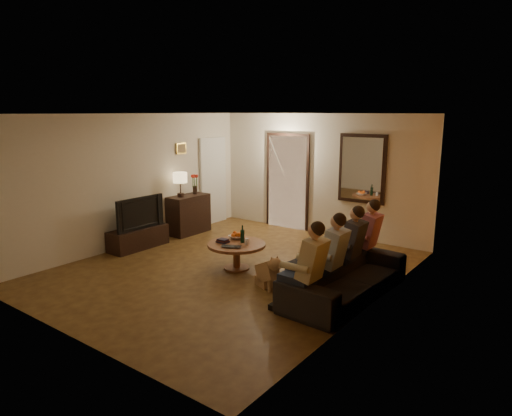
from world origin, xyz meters
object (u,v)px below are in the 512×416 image
Objects in this scene: table_lamp at (180,184)px; wine_bottle at (242,234)px; person_a at (308,273)px; person_c at (349,251)px; tv at (137,212)px; tv_stand at (138,238)px; person_b at (330,261)px; sofa at (345,275)px; dresser at (189,214)px; coffee_table at (237,256)px; laptop at (230,247)px; bowl at (236,237)px; dog at (268,270)px; person_d at (365,242)px.

wine_bottle is at bearing -20.10° from table_lamp.
person_a is 1.20m from person_c.
tv is at bearing -172.44° from wine_bottle.
tv_stand is at bearing 170.76° from person_a.
person_b is 1.91m from wine_bottle.
tv reaches higher than sofa.
table_lamp is at bearing 159.90° from wine_bottle.
coffee_table is (2.32, -1.19, -0.20)m from dresser.
laptop is at bearing 161.09° from person_a.
table_lamp is at bearing 171.02° from person_c.
person_a reaches higher than bowl.
laptop is at bearing 101.61° from sofa.
person_a reaches higher than laptop.
sofa is 1.90× the size of person_c.
tv reaches higher than laptop.
wine_bottle is (0.05, 0.10, 0.38)m from coffee_table.
wine_bottle reaches higher than tv_stand.
coffee_table is at bearing -22.64° from table_lamp.
dog is at bearing -29.17° from bowl.
coffee_table is at bearing 93.31° from sofa.
bowl is at bearing -177.89° from person_c.
sofa is at bearing -87.21° from tv.
coffee_table is (-2.02, 0.00, -0.11)m from sofa.
dresser is 4.25m from person_d.
person_d is at bearing 7.45° from laptop.
table_lamp reaches higher than dog.
wine_bottle is (-1.87, -0.80, 0.01)m from person_d.
dresser is 0.42× the size of sofa.
person_d reaches higher than sofa.
person_a is at bearing -28.16° from bowl.
bowl reaches higher than laptop.
dresser is at bearing 155.35° from wine_bottle.
person_c is at bearing 8.81° from coffee_table.
tv is 3.31× the size of laptop.
bowl reaches higher than tv_stand.
coffee_table is at bearing 154.79° from person_a.
person_b is 2.14× the size of dog.
dresser is 0.73m from table_lamp.
dresser is 0.79× the size of person_a.
person_a is 0.60m from person_b.
person_c is (4.24, -0.89, 0.18)m from dresser.
table_lamp is at bearing -90.00° from dresser.
sofa is 8.78× the size of bowl.
bowl is (2.14, 0.43, 0.28)m from tv_stand.
person_a is 1.00× the size of person_d.
person_d is at bearing 76.96° from dog.
tv_stand is 2.42m from wine_bottle.
person_b and person_d have the same top height.
person_c reaches higher than tv.
dresser is 4.50m from sofa.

